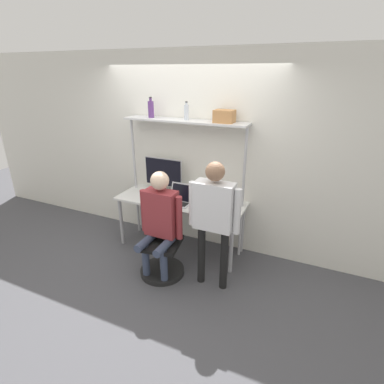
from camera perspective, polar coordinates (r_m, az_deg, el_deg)
name	(u,v)px	position (r m, az deg, el deg)	size (l,w,h in m)	color
ground_plane	(170,259)	(4.26, -4.23, -12.63)	(12.00, 12.00, 0.00)	#4C4C51
wall_back	(191,152)	(4.26, -0.28, 7.54)	(8.00, 0.06, 2.70)	silver
desk	(180,205)	(4.18, -2.27, -2.56)	(1.80, 0.64, 0.76)	silver
shelf_unit	(185,140)	(4.04, -1.42, 9.97)	(1.71, 0.30, 1.83)	silver
monitor	(163,174)	(4.36, -5.47, 3.50)	(0.59, 0.18, 0.51)	#B7B7BC
laptop	(180,198)	(4.06, -2.28, -1.07)	(0.31, 0.26, 0.25)	#BCBCC1
cell_phone	(197,205)	(3.98, 0.97, -2.53)	(0.07, 0.15, 0.01)	silver
office_chair	(163,252)	(3.89, -5.59, -11.38)	(0.56, 0.56, 0.92)	black
person_seated	(160,217)	(3.59, -6.17, -4.79)	(0.56, 0.47, 1.36)	#38425B
person_standing	(214,211)	(3.31, 4.20, -3.67)	(0.60, 0.21, 1.55)	black
bottle_purple	(151,109)	(4.22, -7.82, 15.40)	(0.08, 0.08, 0.27)	#593372
bottle_clear	(186,112)	(3.97, -1.06, 14.95)	(0.06, 0.06, 0.23)	silver
storage_box	(224,116)	(3.78, 6.19, 14.15)	(0.24, 0.19, 0.15)	#B27A47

